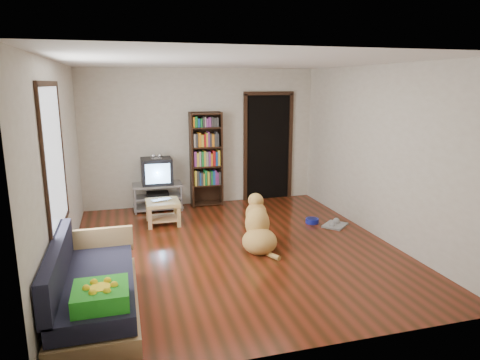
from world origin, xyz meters
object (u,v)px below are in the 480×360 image
object	(u,v)px
laptop	(163,201)
dog	(258,229)
grey_rag	(335,225)
bookshelf	(206,154)
sofa	(92,292)
dog_bowl	(312,221)
tv_stand	(158,196)
crt_tv	(157,171)
coffee_table	(163,208)
green_cushion	(101,295)

from	to	relation	value
laptop	dog	distance (m)	1.88
grey_rag	dog	world-z (taller)	dog
bookshelf	sofa	xyz separation A→B (m)	(-1.92, -3.72, -0.74)
dog_bowl	tv_stand	world-z (taller)	tv_stand
tv_stand	dog	size ratio (longest dim) A/B	0.93
dog	laptop	bearing A→B (deg)	129.99
dog	crt_tv	bearing A→B (deg)	117.31
grey_rag	dog_bowl	bearing A→B (deg)	140.19
sofa	dog	xyz separation A→B (m)	(2.19, 1.30, 0.03)
tv_stand	dog	bearing A→B (deg)	-62.47
laptop	crt_tv	size ratio (longest dim) A/B	0.57
dog_bowl	crt_tv	distance (m)	2.98
laptop	coffee_table	distance (m)	0.14
laptop	coffee_table	size ratio (longest dim) A/B	0.61
laptop	crt_tv	distance (m)	0.97
laptop	dog	xyz separation A→B (m)	(1.21, -1.44, -0.12)
green_cushion	coffee_table	xyz separation A→B (m)	(0.86, 3.35, -0.22)
crt_tv	bookshelf	size ratio (longest dim) A/B	0.32
crt_tv	dog_bowl	bearing A→B (deg)	-32.02
crt_tv	grey_rag	bearing A→B (deg)	-32.94
dog_bowl	sofa	distance (m)	4.03
green_cushion	grey_rag	world-z (taller)	green_cushion
tv_stand	dog	xyz separation A→B (m)	(1.22, -2.33, 0.02)
dog_bowl	sofa	size ratio (longest dim) A/B	0.12
tv_stand	coffee_table	bearing A→B (deg)	-89.37
bookshelf	dog	distance (m)	2.54
dog	tv_stand	bearing A→B (deg)	117.53
grey_rag	bookshelf	size ratio (longest dim) A/B	0.22
dog_bowl	tv_stand	bearing A→B (deg)	148.35
dog_bowl	coffee_table	xyz separation A→B (m)	(-2.44, 0.65, 0.24)
crt_tv	dog	size ratio (longest dim) A/B	0.60
green_cushion	dog	size ratio (longest dim) A/B	0.49
green_cushion	bookshelf	distance (m)	4.69
green_cushion	coffee_table	world-z (taller)	green_cushion
grey_rag	crt_tv	bearing A→B (deg)	147.06
green_cushion	bookshelf	world-z (taller)	bookshelf
crt_tv	tv_stand	bearing A→B (deg)	-90.00
bookshelf	coffee_table	xyz separation A→B (m)	(-0.94, -0.96, -0.72)
green_cushion	sofa	xyz separation A→B (m)	(-0.12, 0.58, -0.24)
crt_tv	coffee_table	world-z (taller)	crt_tv
dog_bowl	sofa	bearing A→B (deg)	-148.26
sofa	dog	bearing A→B (deg)	30.66
laptop	dog_bowl	xyz separation A→B (m)	(2.44, -0.62, -0.37)
dog_bowl	sofa	world-z (taller)	sofa
bookshelf	sofa	bearing A→B (deg)	-117.32
tv_stand	crt_tv	bearing A→B (deg)	90.00
green_cushion	dog	distance (m)	2.80
dog_bowl	dog	xyz separation A→B (m)	(-1.24, -0.82, 0.25)
bookshelf	dog	bearing A→B (deg)	-83.74
coffee_table	tv_stand	bearing A→B (deg)	90.63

